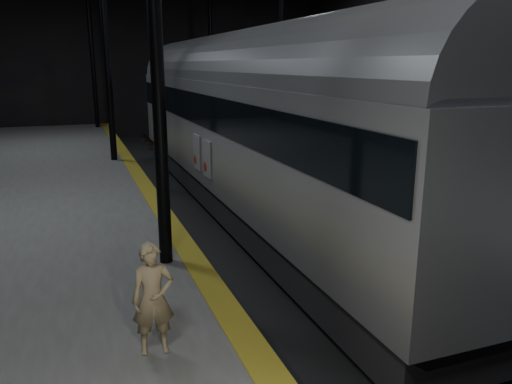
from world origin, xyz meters
TOP-DOWN VIEW (x-y plane):
  - ground at (0.00, 0.00)m, footprint 44.00×44.00m
  - platform_right at (7.50, 0.00)m, footprint 9.00×43.80m
  - tactile_strip at (-3.25, 0.00)m, footprint 0.50×43.80m
  - track at (0.00, 0.00)m, footprint 2.40×43.00m
  - train at (-0.00, 1.96)m, footprint 3.26×21.81m
  - woman at (-4.54, -7.23)m, footprint 0.61×0.42m

SIDE VIEW (x-z plane):
  - ground at x=0.00m, z-range 0.00..0.00m
  - track at x=0.00m, z-range -0.05..0.19m
  - platform_right at x=7.50m, z-range 0.00..1.00m
  - tactile_strip at x=-3.25m, z-range 1.00..1.01m
  - woman at x=-4.54m, z-range 1.00..2.59m
  - train at x=0.00m, z-range 0.34..6.17m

